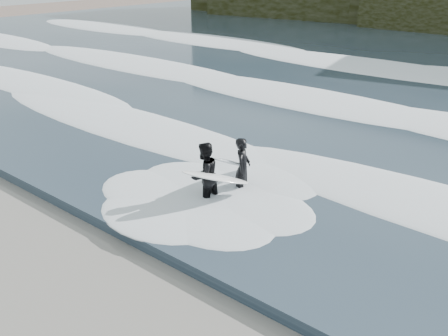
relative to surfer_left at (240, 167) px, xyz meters
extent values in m
plane|color=#7F6151|center=(0.25, -6.74, -0.88)|extent=(120.00, 120.00, 0.00)
ellipsoid|color=white|center=(0.25, 2.26, -0.48)|extent=(60.00, 3.20, 0.20)
ellipsoid|color=white|center=(0.25, 9.26, -0.46)|extent=(60.00, 4.00, 0.24)
imported|color=black|center=(0.09, -0.01, -0.01)|extent=(0.64, 0.75, 1.74)
ellipsoid|color=silver|center=(-0.31, 0.04, 0.03)|extent=(0.89, 2.05, 1.02)
imported|color=black|center=(-0.30, -1.15, 0.04)|extent=(0.73, 0.92, 1.83)
ellipsoid|color=white|center=(0.12, -1.15, 0.11)|extent=(1.25, 2.01, 0.80)
camera|label=1|loc=(7.78, -10.01, 5.37)|focal=40.00mm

